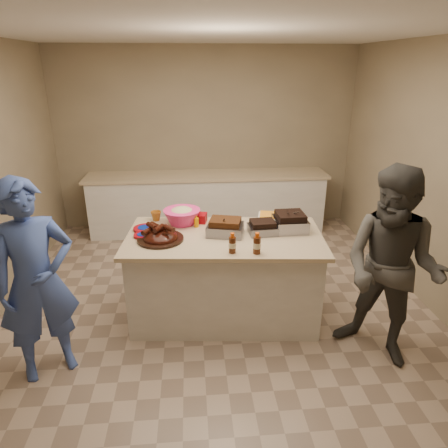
{
  "coord_description": "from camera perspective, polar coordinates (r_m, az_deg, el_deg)",
  "views": [
    {
      "loc": [
        -0.25,
        -3.62,
        2.43
      ],
      "look_at": [
        0.06,
        -0.06,
        0.99
      ],
      "focal_mm": 32.0,
      "sensor_mm": 36.0,
      "label": 1
    }
  ],
  "objects": [
    {
      "name": "guest_blue",
      "position": [
        3.94,
        -23.16,
        -18.32
      ],
      "size": [
        1.35,
        1.78,
        0.4
      ],
      "primitive_type": "imported",
      "rotation": [
        0.0,
        0.0,
        0.5
      ],
      "color": "#3C55A2",
      "rests_on": "ground"
    },
    {
      "name": "plastic_cup",
      "position": [
        4.28,
        -9.64,
        0.51
      ],
      "size": [
        0.12,
        0.11,
        0.11
      ],
      "primitive_type": "imported",
      "rotation": [
        0.0,
        0.0,
        -0.09
      ],
      "color": "#995919",
      "rests_on": "island"
    },
    {
      "name": "bbq_bottle_a",
      "position": [
        3.51,
        1.19,
        -4.11
      ],
      "size": [
        0.07,
        0.07,
        0.19
      ],
      "primitive_type": "cylinder",
      "rotation": [
        0.0,
        0.0,
        -0.09
      ],
      "color": "#431E0C",
      "rests_on": "island"
    },
    {
      "name": "bbq_bottle_b",
      "position": [
        3.51,
        4.69,
        -4.19
      ],
      "size": [
        0.07,
        0.07,
        0.19
      ],
      "primitive_type": "cylinder",
      "rotation": [
        0.0,
        0.0,
        -0.09
      ],
      "color": "#431E0C",
      "rests_on": "island"
    },
    {
      "name": "mustard_bottle",
      "position": [
        4.06,
        -3.94,
        -0.4
      ],
      "size": [
        0.05,
        0.05,
        0.13
      ],
      "primitive_type": "cylinder",
      "rotation": [
        0.0,
        0.0,
        -0.09
      ],
      "color": "#F4A200",
      "rests_on": "island"
    },
    {
      "name": "sauce_bowl",
      "position": [
        4.02,
        -1.25,
        -0.59
      ],
      "size": [
        0.14,
        0.06,
        0.14
      ],
      "primitive_type": "imported",
      "rotation": [
        0.0,
        0.0,
        -0.09
      ],
      "color": "silver",
      "rests_on": "island"
    },
    {
      "name": "room",
      "position": [
        4.37,
        -0.86,
        -11.94
      ],
      "size": [
        4.5,
        5.0,
        2.7
      ],
      "primitive_type": null,
      "color": "gray",
      "rests_on": "ground"
    },
    {
      "name": "sausage_plate",
      "position": [
        4.05,
        -0.21,
        -0.44
      ],
      "size": [
        0.31,
        0.31,
        0.05
      ],
      "primitive_type": "cylinder",
      "rotation": [
        0.0,
        0.0,
        0.13
      ],
      "color": "silver",
      "rests_on": "island"
    },
    {
      "name": "basket_stack",
      "position": [
        4.19,
        -3.76,
        0.3
      ],
      "size": [
        0.21,
        0.17,
        0.09
      ],
      "primitive_type": "cube",
      "rotation": [
        0.0,
        0.0,
        -0.21
      ],
      "color": "maroon",
      "rests_on": "island"
    },
    {
      "name": "pulled_pork_tray",
      "position": [
        3.87,
        0.18,
        -1.51
      ],
      "size": [
        0.39,
        0.33,
        0.1
      ],
      "primitive_type": "cube",
      "rotation": [
        0.0,
        0.0,
        -0.24
      ],
      "color": "#47230F",
      "rests_on": "island"
    },
    {
      "name": "plate_stack_small",
      "position": [
        3.9,
        -11.53,
        -1.77
      ],
      "size": [
        0.19,
        0.19,
        0.02
      ],
      "primitive_type": "cylinder",
      "rotation": [
        0.0,
        0.0,
        -0.09
      ],
      "color": "maroon",
      "rests_on": "island"
    },
    {
      "name": "guest_gray",
      "position": [
        4.03,
        20.95,
        -16.91
      ],
      "size": [
        1.83,
        1.8,
        0.65
      ],
      "primitive_type": "imported",
      "rotation": [
        0.0,
        0.0,
        -0.81
      ],
      "color": "#4A4843",
      "rests_on": "ground"
    },
    {
      "name": "island",
      "position": [
        4.28,
        0.06,
        -12.69
      ],
      "size": [
        1.97,
        1.16,
        0.89
      ],
      "primitive_type": null,
      "rotation": [
        0.0,
        0.0,
        -0.09
      ],
      "color": "silver",
      "rests_on": "ground"
    },
    {
      "name": "plate_stack_large",
      "position": [
        4.05,
        -11.21,
        -0.84
      ],
      "size": [
        0.25,
        0.25,
        0.03
      ],
      "primitive_type": "cylinder",
      "rotation": [
        0.0,
        0.0,
        -0.09
      ],
      "color": "maroon",
      "rests_on": "island"
    },
    {
      "name": "back_counter",
      "position": [
        6.15,
        -2.35,
        3.09
      ],
      "size": [
        3.6,
        0.64,
        0.9
      ],
      "primitive_type": null,
      "color": "silver",
      "rests_on": "ground"
    },
    {
      "name": "mac_cheese_dish",
      "position": [
        4.21,
        7.19,
        0.29
      ],
      "size": [
        0.38,
        0.31,
        0.09
      ],
      "primitive_type": "cube",
      "rotation": [
        0.0,
        0.0,
        -0.22
      ],
      "color": "orange",
      "rests_on": "island"
    },
    {
      "name": "rib_platter",
      "position": [
        3.8,
        -9.05,
        -2.28
      ],
      "size": [
        0.52,
        0.52,
        0.17
      ],
      "primitive_type": null,
      "rotation": [
        0.0,
        0.0,
        0.23
      ],
      "color": "#381108",
      "rests_on": "island"
    },
    {
      "name": "roasting_pan",
      "position": [
        4.03,
        9.33,
        -0.85
      ],
      "size": [
        0.32,
        0.32,
        0.12
      ],
      "primitive_type": "cube",
      "rotation": [
        0.0,
        0.0,
        0.03
      ],
      "color": "gray",
      "rests_on": "island"
    },
    {
      "name": "coleslaw_bowl",
      "position": [
        4.15,
        -5.98,
        0.04
      ],
      "size": [
        0.41,
        0.41,
        0.26
      ],
      "primitive_type": null,
      "rotation": [
        0.0,
        0.0,
        -0.09
      ],
      "color": "#F62F82",
      "rests_on": "island"
    },
    {
      "name": "brisket_tray",
      "position": [
        3.92,
        5.51,
        -1.33
      ],
      "size": [
        0.28,
        0.24,
        0.08
      ],
      "primitive_type": "cube",
      "rotation": [
        0.0,
        0.0,
        0.07
      ],
      "color": "black",
      "rests_on": "island"
    }
  ]
}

